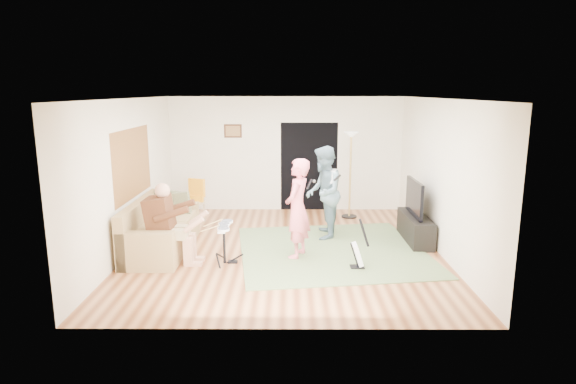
# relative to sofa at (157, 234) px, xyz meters

# --- Properties ---
(floor) EXTENTS (6.00, 6.00, 0.00)m
(floor) POSITION_rel_sofa_xyz_m (2.30, 0.06, -0.30)
(floor) COLOR brown
(floor) RESTS_ON ground
(walls) EXTENTS (5.50, 6.00, 2.70)m
(walls) POSITION_rel_sofa_xyz_m (2.30, 0.06, 1.05)
(walls) COLOR white
(walls) RESTS_ON floor
(ceiling) EXTENTS (6.00, 6.00, 0.00)m
(ceiling) POSITION_rel_sofa_xyz_m (2.30, 0.06, 2.40)
(ceiling) COLOR white
(ceiling) RESTS_ON walls
(window_blinds) EXTENTS (0.00, 2.05, 2.05)m
(window_blinds) POSITION_rel_sofa_xyz_m (-0.44, 0.26, 1.25)
(window_blinds) COLOR #9C6330
(window_blinds) RESTS_ON walls
(doorway) EXTENTS (2.10, 0.00, 2.10)m
(doorway) POSITION_rel_sofa_xyz_m (2.85, 3.05, 0.75)
(doorway) COLOR black
(doorway) RESTS_ON walls
(picture_frame) EXTENTS (0.42, 0.03, 0.32)m
(picture_frame) POSITION_rel_sofa_xyz_m (1.05, 3.05, 1.60)
(picture_frame) COLOR #3F2314
(picture_frame) RESTS_ON walls
(area_rug) EXTENTS (3.65, 3.62, 0.02)m
(area_rug) POSITION_rel_sofa_xyz_m (3.16, -0.02, -0.29)
(area_rug) COLOR #586D42
(area_rug) RESTS_ON floor
(sofa) EXTENTS (0.93, 2.25, 0.91)m
(sofa) POSITION_rel_sofa_xyz_m (0.00, 0.00, 0.00)
(sofa) COLOR #A28351
(sofa) RESTS_ON floor
(drummer) EXTENTS (0.89, 0.49, 1.36)m
(drummer) POSITION_rel_sofa_xyz_m (0.43, -0.65, 0.23)
(drummer) COLOR #502A16
(drummer) RESTS_ON sofa
(drum_kit) EXTENTS (0.37, 0.66, 0.68)m
(drum_kit) POSITION_rel_sofa_xyz_m (1.30, -0.65, -0.00)
(drum_kit) COLOR black
(drum_kit) RESTS_ON floor
(singer) EXTENTS (0.59, 0.73, 1.72)m
(singer) POSITION_rel_sofa_xyz_m (2.52, -0.33, 0.56)
(singer) COLOR #E96575
(singer) RESTS_ON floor
(microphone) EXTENTS (0.06, 0.06, 0.24)m
(microphone) POSITION_rel_sofa_xyz_m (2.72, -0.33, 0.98)
(microphone) COLOR black
(microphone) RESTS_ON singer
(guitarist) EXTENTS (0.76, 0.93, 1.80)m
(guitarist) POSITION_rel_sofa_xyz_m (3.04, 0.79, 0.60)
(guitarist) COLOR slate
(guitarist) RESTS_ON floor
(guitar_held) EXTENTS (0.29, 0.61, 0.26)m
(guitar_held) POSITION_rel_sofa_xyz_m (3.24, 0.79, 0.92)
(guitar_held) COLOR silver
(guitar_held) RESTS_ON guitarist
(guitar_spare) EXTENTS (0.30, 0.27, 0.83)m
(guitar_spare) POSITION_rel_sofa_xyz_m (3.50, -0.89, -0.06)
(guitar_spare) COLOR black
(guitar_spare) RESTS_ON floor
(torchiere_lamp) EXTENTS (0.35, 0.35, 1.94)m
(torchiere_lamp) POSITION_rel_sofa_xyz_m (3.75, 2.34, 1.03)
(torchiere_lamp) COLOR black
(torchiere_lamp) RESTS_ON floor
(dining_chair) EXTENTS (0.52, 0.55, 0.95)m
(dining_chair) POSITION_rel_sofa_xyz_m (0.28, 1.89, 0.03)
(dining_chair) COLOR tan
(dining_chair) RESTS_ON floor
(tv_cabinet) EXTENTS (0.40, 1.40, 0.50)m
(tv_cabinet) POSITION_rel_sofa_xyz_m (4.80, 0.58, -0.05)
(tv_cabinet) COLOR black
(tv_cabinet) RESTS_ON floor
(television) EXTENTS (0.06, 1.07, 0.67)m
(television) POSITION_rel_sofa_xyz_m (4.75, 0.58, 0.55)
(television) COLOR black
(television) RESTS_ON tv_cabinet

